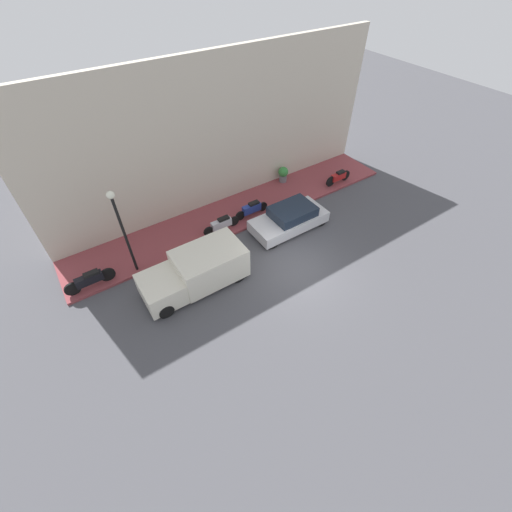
% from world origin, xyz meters
% --- Properties ---
extents(ground_plane, '(60.00, 60.00, 0.00)m').
position_xyz_m(ground_plane, '(0.00, 0.00, 0.00)').
color(ground_plane, '#47474C').
extents(sidewalk, '(2.93, 18.71, 0.12)m').
position_xyz_m(sidewalk, '(5.16, 0.00, 0.06)').
color(sidewalk, brown).
rests_on(sidewalk, ground_plane).
extents(building_facade, '(0.30, 18.71, 7.70)m').
position_xyz_m(building_facade, '(6.77, 0.00, 3.85)').
color(building_facade, beige).
rests_on(building_facade, ground_plane).
extents(parked_car, '(1.81, 4.00, 1.24)m').
position_xyz_m(parked_car, '(2.62, -1.54, 0.60)').
color(parked_car, silver).
rests_on(parked_car, ground_plane).
extents(delivery_van, '(1.96, 4.57, 1.64)m').
position_xyz_m(delivery_van, '(1.77, 4.24, 0.84)').
color(delivery_van, silver).
rests_on(delivery_van, ground_plane).
extents(motorcycle_red, '(0.30, 1.83, 0.76)m').
position_xyz_m(motorcycle_red, '(4.20, -6.45, 0.55)').
color(motorcycle_red, '#B21E1E').
rests_on(motorcycle_red, sidewalk).
extents(motorcycle_black, '(0.30, 2.15, 0.82)m').
position_xyz_m(motorcycle_black, '(4.07, 8.17, 0.58)').
color(motorcycle_black, black).
rests_on(motorcycle_black, sidewalk).
extents(motorcycle_blue, '(0.30, 1.98, 0.78)m').
position_xyz_m(motorcycle_blue, '(4.46, -0.41, 0.55)').
color(motorcycle_blue, navy).
rests_on(motorcycle_blue, sidewalk).
extents(scooter_silver, '(0.30, 2.03, 0.76)m').
position_xyz_m(scooter_silver, '(4.24, 1.58, 0.54)').
color(scooter_silver, '#B7B7BF').
rests_on(scooter_silver, sidewalk).
extents(streetlamp, '(0.32, 0.32, 4.25)m').
position_xyz_m(streetlamp, '(4.02, 6.20, 2.88)').
color(streetlamp, black).
rests_on(streetlamp, sidewalk).
extents(potted_plant, '(0.60, 0.60, 0.94)m').
position_xyz_m(potted_plant, '(6.20, -3.80, 0.65)').
color(potted_plant, slate).
rests_on(potted_plant, sidewalk).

